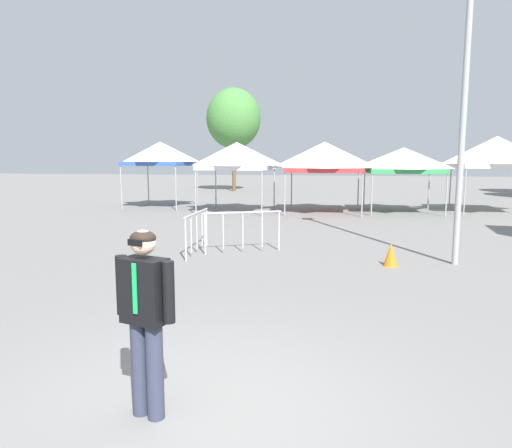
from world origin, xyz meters
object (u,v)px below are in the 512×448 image
object	(u,v)px
traffic_cone_lot_center	(391,254)
canopy_tent_behind_center	(237,156)
canopy_tent_left_of_center	(160,154)
crowd_barrier_near_person	(197,224)
canopy_tent_behind_right	(497,152)
light_pole_near_lift	(468,35)
tree_behind_tents_left	(234,119)
crowd_barrier_by_lift	(243,224)
canopy_tent_center	(403,160)
person_foreground	(145,310)
canopy_tent_behind_left	(324,157)

from	to	relation	value
traffic_cone_lot_center	canopy_tent_behind_center	bearing A→B (deg)	120.60
canopy_tent_left_of_center	crowd_barrier_near_person	size ratio (longest dim) A/B	1.59
canopy_tent_behind_right	light_pole_near_lift	bearing A→B (deg)	-109.06
canopy_tent_left_of_center	tree_behind_tents_left	xyz separation A→B (m)	(0.66, 12.87, 2.84)
light_pole_near_lift	traffic_cone_lot_center	world-z (taller)	light_pole_near_lift
traffic_cone_lot_center	crowd_barrier_by_lift	bearing A→B (deg)	166.25
canopy_tent_center	traffic_cone_lot_center	world-z (taller)	canopy_tent_center
canopy_tent_left_of_center	crowd_barrier_by_lift	bearing A→B (deg)	-57.90
canopy_tent_left_of_center	person_foreground	size ratio (longest dim) A/B	1.87
canopy_tent_behind_right	crowd_barrier_near_person	bearing A→B (deg)	-131.37
canopy_tent_behind_center	crowd_barrier_by_lift	size ratio (longest dim) A/B	1.71
tree_behind_tents_left	crowd_barrier_near_person	xyz separation A→B (m)	(4.98, -24.02, -4.81)
canopy_tent_left_of_center	canopy_tent_center	xyz separation A→B (m)	(11.90, -0.10, -0.33)
canopy_tent_left_of_center	canopy_tent_behind_right	xyz separation A→B (m)	(16.05, 0.67, 0.04)
canopy_tent_behind_left	tree_behind_tents_left	size ratio (longest dim) A/B	0.45
canopy_tent_behind_center	traffic_cone_lot_center	world-z (taller)	canopy_tent_behind_center
canopy_tent_behind_left	light_pole_near_lift	size ratio (longest dim) A/B	0.39
crowd_barrier_by_lift	traffic_cone_lot_center	distance (m)	3.80
canopy_tent_behind_left	canopy_tent_behind_right	size ratio (longest dim) A/B	1.02
canopy_tent_center	canopy_tent_behind_center	bearing A→B (deg)	-170.24
canopy_tent_left_of_center	light_pole_near_lift	xyz separation A→B (m)	(11.94, -11.24, 2.38)
canopy_tent_left_of_center	person_foreground	world-z (taller)	canopy_tent_left_of_center
light_pole_near_lift	tree_behind_tents_left	xyz separation A→B (m)	(-11.28, 24.11, 0.45)
canopy_tent_behind_right	canopy_tent_behind_left	bearing A→B (deg)	-169.03
person_foreground	canopy_tent_behind_center	bearing A→B (deg)	100.87
canopy_tent_center	crowd_barrier_by_lift	bearing A→B (deg)	-115.50
canopy_tent_center	light_pole_near_lift	xyz separation A→B (m)	(0.03, -11.14, 2.71)
canopy_tent_behind_center	tree_behind_tents_left	world-z (taller)	tree_behind_tents_left
canopy_tent_center	crowd_barrier_near_person	size ratio (longest dim) A/B	1.67
canopy_tent_center	traffic_cone_lot_center	bearing A→B (deg)	-97.10
canopy_tent_behind_center	canopy_tent_behind_left	xyz separation A→B (m)	(3.99, 0.58, -0.05)
canopy_tent_left_of_center	light_pole_near_lift	size ratio (longest dim) A/B	0.37
canopy_tent_behind_left	light_pole_near_lift	world-z (taller)	light_pole_near_lift
person_foreground	crowd_barrier_near_person	xyz separation A→B (m)	(-2.03, 7.53, -0.28)
canopy_tent_behind_right	person_foreground	xyz separation A→B (m)	(-8.38, -19.35, -1.73)
person_foreground	tree_behind_tents_left	world-z (taller)	tree_behind_tents_left
canopy_tent_center	canopy_tent_behind_right	bearing A→B (deg)	10.61
canopy_tent_behind_right	crowd_barrier_by_lift	distance (m)	14.90
canopy_tent_left_of_center	canopy_tent_behind_center	distance (m)	4.58
canopy_tent_behind_center	canopy_tent_center	world-z (taller)	canopy_tent_behind_center
canopy_tent_behind_right	crowd_barrier_by_lift	world-z (taller)	canopy_tent_behind_right
canopy_tent_center	traffic_cone_lot_center	size ratio (longest dim) A/B	6.55
canopy_tent_behind_center	light_pole_near_lift	world-z (taller)	light_pole_near_lift
canopy_tent_center	canopy_tent_behind_right	xyz separation A→B (m)	(4.15, 0.78, 0.37)
canopy_tent_center	light_pole_near_lift	bearing A→B (deg)	-89.82
crowd_barrier_near_person	canopy_tent_left_of_center	bearing A→B (deg)	116.84
crowd_barrier_near_person	traffic_cone_lot_center	xyz separation A→B (m)	(4.81, -0.57, -0.49)
canopy_tent_behind_left	light_pole_near_lift	bearing A→B (deg)	-70.99
canopy_tent_behind_right	light_pole_near_lift	xyz separation A→B (m)	(-4.12, -11.91, 2.34)
canopy_tent_behind_right	person_foreground	bearing A→B (deg)	-113.42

